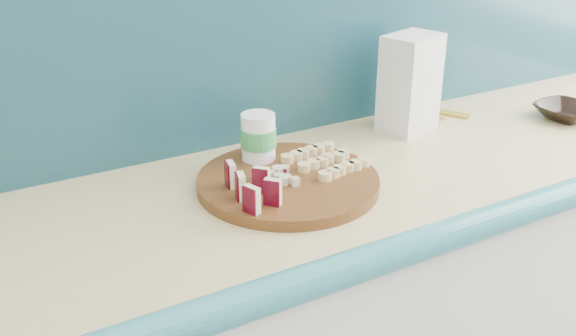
# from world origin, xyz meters

# --- Properties ---
(backsplash) EXTENTS (2.20, 0.02, 0.50)m
(backsplash) POSITION_xyz_m (0.10, 1.79, 1.16)
(backsplash) COLOR teal
(backsplash) RESTS_ON kitchen_counter
(cutting_board) EXTENTS (0.43, 0.43, 0.02)m
(cutting_board) POSITION_xyz_m (-0.05, 1.51, 0.92)
(cutting_board) COLOR #4B2810
(cutting_board) RESTS_ON kitchen_counter
(apple_wedges) EXTENTS (0.08, 0.15, 0.05)m
(apple_wedges) POSITION_xyz_m (-0.16, 1.46, 0.96)
(apple_wedges) COLOR beige
(apple_wedges) RESTS_ON cutting_board
(apple_chunks) EXTENTS (0.05, 0.06, 0.02)m
(apple_chunks) POSITION_xyz_m (-0.07, 1.51, 0.94)
(apple_chunks) COLOR beige
(apple_chunks) RESTS_ON cutting_board
(banana_slices) EXTENTS (0.16, 0.16, 0.02)m
(banana_slices) POSITION_xyz_m (0.05, 1.53, 0.94)
(banana_slices) COLOR #DAC485
(banana_slices) RESTS_ON cutting_board
(brown_bowl) EXTENTS (0.17, 0.17, 0.04)m
(brown_bowl) POSITION_xyz_m (0.79, 1.50, 0.93)
(brown_bowl) COLOR black
(brown_bowl) RESTS_ON kitchen_counter
(flour_bag) EXTENTS (0.16, 0.14, 0.24)m
(flour_bag) POSITION_xyz_m (0.38, 1.65, 1.03)
(flour_bag) COLOR silver
(flour_bag) RESTS_ON kitchen_counter
(canister) EXTENTS (0.08, 0.08, 0.13)m
(canister) POSITION_xyz_m (-0.06, 1.63, 0.98)
(canister) COLOR white
(canister) RESTS_ON kitchen_counter
(banana_peel) EXTENTS (0.21, 0.18, 0.01)m
(banana_peel) POSITION_xyz_m (0.49, 1.71, 0.91)
(banana_peel) COLOR #B0A021
(banana_peel) RESTS_ON kitchen_counter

